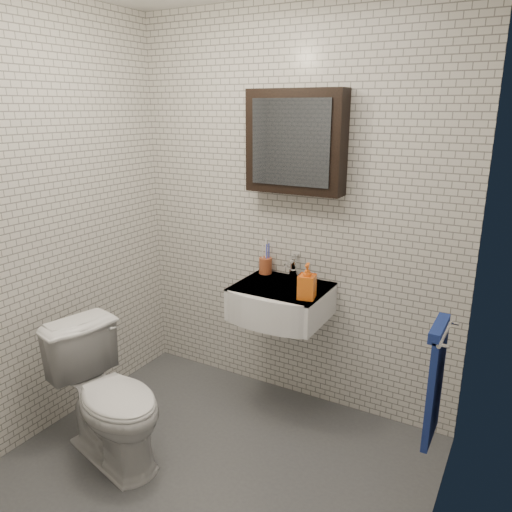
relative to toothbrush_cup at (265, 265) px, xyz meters
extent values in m
cube|color=#4A4D51|center=(0.15, -0.94, -0.90)|extent=(2.20, 2.00, 0.01)
cube|color=silver|center=(0.15, 0.06, 0.34)|extent=(2.20, 0.02, 2.50)
cube|color=silver|center=(-0.95, -0.94, 0.34)|extent=(0.02, 2.00, 2.50)
cube|color=silver|center=(1.25, -0.94, 0.34)|extent=(0.02, 2.00, 2.50)
cube|color=white|center=(0.20, -0.17, -0.16)|extent=(0.55, 0.45, 0.20)
cylinder|color=silver|center=(0.20, -0.15, -0.07)|extent=(0.31, 0.31, 0.02)
cylinder|color=silver|center=(0.20, -0.15, -0.06)|extent=(0.04, 0.04, 0.01)
cube|color=white|center=(0.20, -0.17, -0.06)|extent=(0.55, 0.45, 0.01)
cylinder|color=silver|center=(0.20, 0.00, -0.03)|extent=(0.06, 0.06, 0.06)
cylinder|color=silver|center=(0.20, 0.00, 0.03)|extent=(0.03, 0.03, 0.08)
cylinder|color=silver|center=(0.20, -0.06, 0.06)|extent=(0.02, 0.12, 0.02)
cube|color=silver|center=(0.20, 0.03, 0.09)|extent=(0.02, 0.09, 0.01)
cube|color=black|center=(0.20, -0.01, 0.79)|extent=(0.60, 0.14, 0.60)
cube|color=#3F444C|center=(0.20, -0.09, 0.79)|extent=(0.49, 0.01, 0.49)
cylinder|color=silver|center=(1.21, -0.59, 0.04)|extent=(0.02, 0.30, 0.02)
cylinder|color=silver|center=(1.23, -0.46, 0.04)|extent=(0.04, 0.02, 0.02)
cylinder|color=silver|center=(1.23, -0.72, 0.04)|extent=(0.04, 0.02, 0.02)
cube|color=navy|center=(1.20, -0.59, -0.23)|extent=(0.03, 0.26, 0.54)
cube|color=navy|center=(1.19, -0.59, 0.06)|extent=(0.05, 0.26, 0.05)
cylinder|color=#A04928|center=(0.00, 0.00, -0.01)|extent=(0.11, 0.11, 0.11)
cylinder|color=white|center=(-0.02, -0.01, 0.06)|extent=(0.02, 0.03, 0.20)
cylinder|color=#3F4BCC|center=(0.01, -0.01, 0.05)|extent=(0.02, 0.02, 0.18)
cylinder|color=white|center=(-0.01, 0.01, 0.07)|extent=(0.02, 0.04, 0.21)
cylinder|color=#3F4BCC|center=(0.02, 0.01, 0.06)|extent=(0.03, 0.04, 0.19)
imported|color=#EB5118|center=(0.42, -0.28, 0.05)|extent=(0.11, 0.11, 0.21)
imported|color=white|center=(-0.40, -1.05, -0.53)|extent=(0.82, 0.59, 0.75)
camera|label=1|loc=(1.47, -2.73, 0.99)|focal=35.00mm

